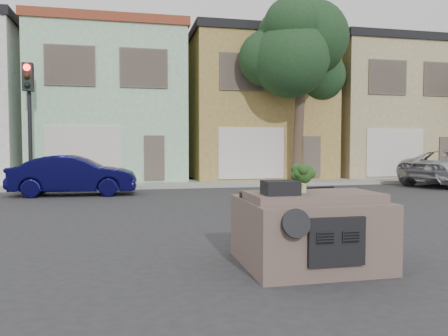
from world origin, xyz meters
name	(u,v)px	position (x,y,z in m)	size (l,w,h in m)	color
ground_plane	(253,228)	(0.00, 0.00, 0.00)	(120.00, 120.00, 0.00)	#303033
sidewalk	(189,184)	(0.00, 10.50, 0.07)	(40.00, 3.00, 0.15)	gray
townhouse_mint	(112,108)	(-3.50, 14.50, 3.77)	(7.20, 8.20, 7.55)	#A0D5A8
townhouse_tan	(250,110)	(4.00, 14.50, 3.77)	(7.20, 8.20, 7.55)	#A48645
townhouse_beige	(371,112)	(11.50, 14.50, 3.77)	(7.20, 8.20, 7.55)	tan
navy_sedan	(75,195)	(-4.59, 7.43, 0.00)	(1.53, 4.40, 1.45)	#070632
traffic_signal	(29,127)	(-6.50, 9.50, 2.55)	(0.40, 0.40, 5.10)	black
tree_near	(299,92)	(5.00, 9.80, 4.25)	(4.40, 4.00, 8.50)	#1C3A1E
car_dashboard	(308,228)	(0.00, -3.00, 0.56)	(2.00, 1.80, 1.12)	brown
instrument_hump	(280,188)	(-0.58, -3.35, 1.22)	(0.48, 0.38, 0.20)	black
wiper_arm	(315,188)	(0.28, -2.62, 1.13)	(0.70, 0.03, 0.02)	black
broccoli	(303,178)	(-0.16, -3.15, 1.34)	(0.35, 0.35, 0.43)	#1C3614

